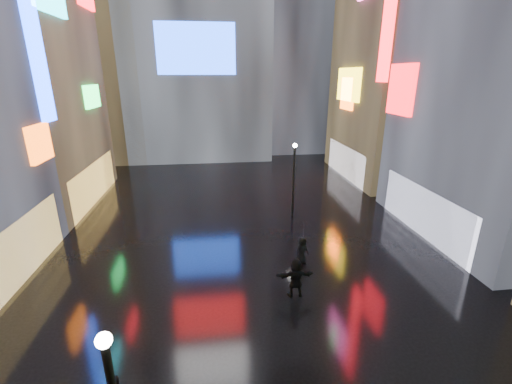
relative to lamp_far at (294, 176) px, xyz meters
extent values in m
plane|color=black|center=(-3.75, -0.98, -2.94)|extent=(140.00, 140.00, 0.00)
cube|color=#FFC659|center=(-14.85, -6.98, -1.44)|extent=(0.20, 10.00, 3.00)
cube|color=#F1530C|center=(-14.60, -2.66, 3.12)|extent=(0.25, 2.24, 1.94)
cube|color=#133DF1|center=(-14.60, -0.98, 8.06)|extent=(0.25, 1.40, 8.00)
cube|color=#FFC659|center=(-14.85, 5.02, -1.44)|extent=(0.20, 10.00, 3.00)
cube|color=#18D947|center=(-14.60, 6.85, 4.97)|extent=(0.25, 3.00, 1.71)
cube|color=#18CEE5|center=(-14.60, 1.63, 10.66)|extent=(0.25, 4.84, 1.37)
cube|color=white|center=(7.35, -3.98, -1.44)|extent=(0.20, 9.00, 3.00)
cube|color=red|center=(7.10, 0.15, 5.64)|extent=(0.25, 2.99, 3.26)
cube|color=red|center=(7.10, 3.02, 11.06)|extent=(0.25, 1.40, 10.00)
cube|color=black|center=(12.25, 9.02, 11.06)|extent=(10.00, 12.00, 28.00)
cube|color=white|center=(7.35, 9.02, -1.44)|extent=(0.20, 9.00, 3.00)
cube|color=yellow|center=(7.10, 9.34, 5.71)|extent=(0.25, 4.92, 2.91)
cube|color=#F1530C|center=(7.10, 9.46, 4.90)|extent=(0.25, 2.63, 2.87)
cube|color=#194CFF|center=(-6.75, 15.92, 9.06)|extent=(8.00, 0.20, 5.00)
cube|color=black|center=(5.25, 25.02, 14.06)|extent=(12.00, 12.00, 34.00)
cube|color=black|center=(-17.75, 21.02, 10.06)|extent=(10.00, 10.00, 26.00)
sphere|color=white|center=(-7.49, -16.84, 2.11)|extent=(0.30, 0.30, 0.30)
cylinder|color=black|center=(0.00, 0.00, -0.44)|extent=(0.16, 0.16, 5.00)
sphere|color=white|center=(0.00, 0.00, 2.11)|extent=(0.30, 0.30, 0.30)
imported|color=black|center=(-1.00, -6.46, -2.18)|extent=(0.88, 0.73, 1.53)
imported|color=black|center=(-1.98, -9.17, -2.01)|extent=(1.73, 0.56, 1.86)
imported|color=black|center=(-1.00, -6.46, -0.98)|extent=(1.23, 1.21, 0.87)
camera|label=1|loc=(-5.40, -22.04, 6.59)|focal=24.00mm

